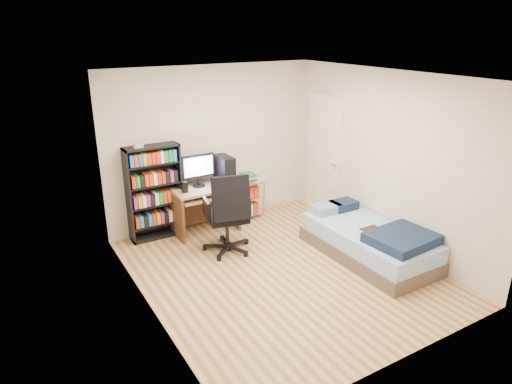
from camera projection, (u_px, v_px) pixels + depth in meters
room at (284, 181)px, 5.58m from camera, size 3.58×4.08×2.58m
media_shelf at (154, 191)px, 6.74m from camera, size 0.80×0.27×1.48m
computer_desk at (209, 190)px, 7.02m from camera, size 0.97×0.56×1.22m
office_chair at (228, 227)px, 6.39m from camera, size 0.84×0.84×1.19m
wire_cart at (247, 189)px, 7.51m from camera, size 0.52×0.40×0.76m
bed at (370, 241)px, 6.29m from camera, size 0.96×1.91×0.54m
door at (324, 156)px, 7.58m from camera, size 0.12×0.80×2.00m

